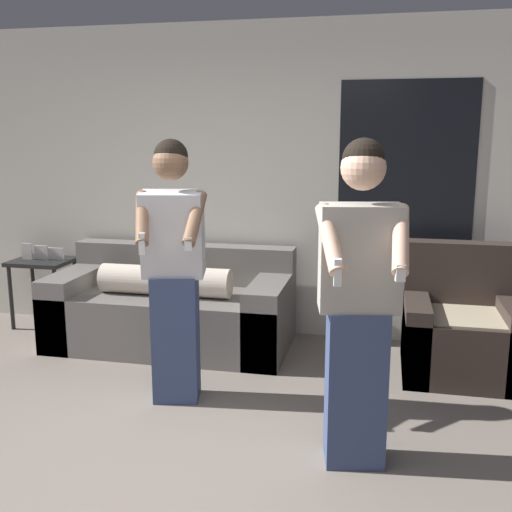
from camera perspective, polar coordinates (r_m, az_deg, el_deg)
The scene contains 7 objects.
ground_plane at distance 3.18m, azimuth -10.68°, elevation -22.39°, with size 14.00×14.00×0.00m, color slate.
wall_back at distance 5.27m, azimuth 0.54°, elevation 7.05°, with size 6.52×0.07×2.70m.
couch at distance 5.15m, azimuth -7.95°, elevation -5.01°, with size 1.98×0.94×0.81m.
armchair at distance 4.76m, azimuth 19.02°, elevation -6.79°, with size 0.85×0.80×0.95m.
side_table at distance 5.89m, azimuth -19.66°, elevation -1.18°, with size 0.53×0.44×0.78m.
person_left at distance 3.93m, azimuth -7.84°, elevation -1.32°, with size 0.47×0.53×1.74m.
person_right at distance 3.18m, azimuth 9.75°, elevation -4.47°, with size 0.48×0.51×1.75m.
Camera 1 is at (1.08, -2.42, 1.77)m, focal length 42.00 mm.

